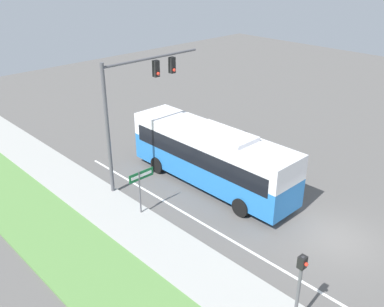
{
  "coord_description": "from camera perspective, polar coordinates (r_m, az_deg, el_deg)",
  "views": [
    {
      "loc": [
        -16.19,
        -7.17,
        12.11
      ],
      "look_at": [
        -1.02,
        8.66,
        1.82
      ],
      "focal_mm": 40.0,
      "sensor_mm": 36.0,
      "label": 1
    }
  ],
  "objects": [
    {
      "name": "signal_gantry",
      "position": [
        23.23,
        -7.68,
        7.54
      ],
      "size": [
        6.45,
        0.41,
        7.28
      ],
      "color": "#4C4C51",
      "rests_on": "ground_plane"
    },
    {
      "name": "ground_plane",
      "position": [
        21.45,
        18.61,
        -10.75
      ],
      "size": [
        80.0,
        80.0,
        0.0
      ],
      "primitive_type": "plane",
      "color": "#565451"
    },
    {
      "name": "street_sign",
      "position": [
        21.37,
        -6.85,
        -3.93
      ],
      "size": [
        1.47,
        0.08,
        2.47
      ],
      "color": "#4C4C51",
      "rests_on": "ground_plane"
    },
    {
      "name": "lane_divider_near",
      "position": [
        18.88,
        13.11,
        -15.53
      ],
      "size": [
        0.14,
        30.0,
        0.01
      ],
      "color": "silver",
      "rests_on": "ground_plane"
    },
    {
      "name": "pedestrian_signal",
      "position": [
        15.45,
        14.19,
        -16.1
      ],
      "size": [
        0.28,
        0.34,
        3.11
      ],
      "color": "#4C4C51",
      "rests_on": "ground_plane"
    },
    {
      "name": "sidewalk",
      "position": [
        17.21,
        7.97,
        -19.58
      ],
      "size": [
        2.8,
        80.0,
        0.12
      ],
      "color": "#9E9E99",
      "rests_on": "ground_plane"
    },
    {
      "name": "bus",
      "position": [
        23.84,
        2.55,
        -0.11
      ],
      "size": [
        2.68,
        10.61,
        3.54
      ],
      "color": "#236BB7",
      "rests_on": "ground_plane"
    }
  ]
}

